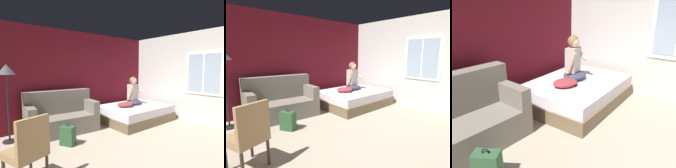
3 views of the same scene
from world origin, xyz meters
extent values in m
cube|color=maroon|center=(0.00, 2.97, 1.35)|extent=(11.09, 0.16, 2.70)
cube|color=brown|center=(1.79, 1.88, 0.13)|extent=(2.07, 1.55, 0.26)
cube|color=silver|center=(1.79, 1.88, 0.37)|extent=(2.01, 1.50, 0.22)
cube|color=slate|center=(-0.37, 2.28, 0.22)|extent=(1.75, 0.92, 0.44)
cube|color=slate|center=(0.39, 2.23, 0.60)|extent=(0.24, 0.81, 0.32)
ellipsoid|color=#383D51|center=(1.85, 1.98, 0.56)|extent=(0.58, 0.52, 0.16)
cube|color=#B2ADA8|center=(1.84, 2.02, 0.88)|extent=(0.36, 0.25, 0.48)
cylinder|color=#DBB293|center=(1.65, 1.94, 0.86)|extent=(0.11, 0.22, 0.44)
cylinder|color=#DBB293|center=(2.02, 1.97, 0.98)|extent=(0.14, 0.38, 0.29)
sphere|color=#DBB293|center=(1.85, 2.00, 1.23)|extent=(0.21, 0.21, 0.21)
ellipsoid|color=olive|center=(1.84, 2.02, 1.24)|extent=(0.26, 0.25, 0.23)
cube|color=#2D5133|center=(-0.58, 1.53, 0.20)|extent=(0.31, 0.35, 0.40)
cube|color=#2D5133|center=(-0.49, 1.59, 0.11)|extent=(0.17, 0.23, 0.18)
torus|color=black|center=(-0.58, 1.53, 0.42)|extent=(0.06, 0.08, 0.09)
ellipsoid|color=#993338|center=(1.40, 1.89, 0.55)|extent=(0.58, 0.51, 0.14)
cube|color=black|center=(1.54, 1.80, 0.48)|extent=(0.11, 0.16, 0.01)
camera|label=1|loc=(-2.09, -1.82, 1.60)|focal=28.00mm
camera|label=2|loc=(-2.09, -1.82, 1.60)|focal=28.00mm
camera|label=3|loc=(-1.66, -0.33, 1.96)|focal=35.00mm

